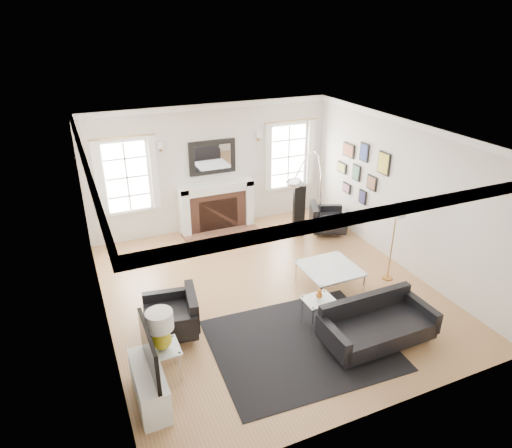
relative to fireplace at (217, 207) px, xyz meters
name	(u,v)px	position (x,y,z in m)	size (l,w,h in m)	color
floor	(269,291)	(0.00, -2.79, -0.54)	(6.00, 6.00, 0.00)	olive
back_wall	(212,168)	(0.00, 0.21, 0.86)	(5.50, 0.04, 2.80)	beige
front_wall	(384,321)	(0.00, -5.79, 0.86)	(5.50, 0.04, 2.80)	beige
left_wall	(97,251)	(-2.75, -2.79, 0.86)	(0.04, 6.00, 2.80)	beige
right_wall	(403,195)	(2.75, -2.79, 0.86)	(0.04, 6.00, 2.80)	beige
ceiling	(271,136)	(0.00, -2.79, 2.26)	(5.50, 6.00, 0.02)	white
crown_molding	(271,140)	(0.00, -2.79, 2.20)	(5.50, 6.00, 0.12)	white
fireplace	(217,207)	(0.00, 0.00, 0.00)	(1.70, 0.69, 1.11)	white
mantel_mirror	(212,157)	(0.00, 0.16, 1.11)	(1.05, 0.07, 0.75)	black
window_left	(127,177)	(-1.85, 0.16, 0.92)	(1.24, 0.15, 1.62)	white
window_right	(288,156)	(1.85, 0.16, 0.92)	(1.24, 0.15, 1.62)	white
gallery_wall	(361,169)	(2.72, -1.50, 0.99)	(0.04, 1.73, 1.29)	black
tv_unit	(149,381)	(-2.44, -4.49, -0.21)	(0.35, 1.00, 1.09)	white
area_rug	(301,344)	(-0.18, -4.31, -0.54)	(2.58, 2.15, 0.01)	black
sofa	(375,325)	(0.86, -4.67, -0.24)	(1.71, 0.80, 0.55)	black
armchair_left	(174,317)	(-1.84, -3.33, -0.21)	(0.92, 0.99, 0.59)	black
armchair_right	(326,220)	(2.15, -1.16, -0.23)	(0.98, 1.04, 0.55)	black
coffee_table	(330,269)	(1.02, -3.14, -0.15)	(0.95, 0.95, 0.42)	silver
side_table_left	(163,354)	(-2.18, -4.14, -0.16)	(0.44, 0.44, 0.48)	silver
nesting_table	(318,305)	(0.27, -4.03, -0.14)	(0.47, 0.39, 0.52)	silver
gourd_lamp	(160,328)	(-2.18, -4.14, 0.27)	(0.36, 0.36, 0.57)	#B4A216
orange_vase	(319,294)	(0.27, -4.03, 0.07)	(0.10, 0.10, 0.16)	#BF6318
arc_floor_lamp	(309,196)	(1.43, -1.59, 0.62)	(1.52, 1.41, 2.15)	white
stick_floor_lamp	(396,213)	(2.20, -3.30, 0.78)	(0.31, 0.31, 1.53)	#A47539
speaker_tower	(299,210)	(1.57, -0.97, 0.04)	(0.23, 0.23, 1.17)	black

